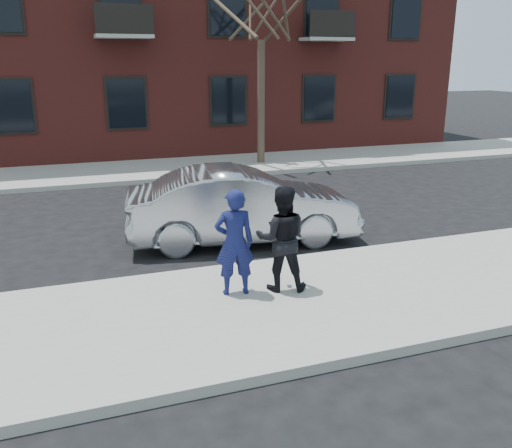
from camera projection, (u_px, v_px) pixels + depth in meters
name	position (u px, v px, depth m)	size (l,w,h in m)	color
ground	(232.00, 312.00, 8.26)	(100.00, 100.00, 0.00)	black
near_sidewalk	(237.00, 314.00, 8.01)	(50.00, 3.50, 0.15)	gray
near_curb	(206.00, 272.00, 9.64)	(50.00, 0.10, 0.15)	#999691
far_sidewalk	(134.00, 171.00, 18.38)	(50.00, 3.50, 0.15)	gray
far_curb	(142.00, 182.00, 16.76)	(50.00, 0.10, 0.15)	#999691
apartment_building	(151.00, 0.00, 23.34)	(24.30, 10.30, 12.30)	maroon
street_tree	(261.00, 2.00, 18.02)	(3.60, 3.60, 6.80)	#3A2D22
silver_sedan	(243.00, 206.00, 11.24)	(1.66, 4.75, 1.57)	#999BA3
man_hoodie	(234.00, 242.00, 8.33)	(0.66, 0.53, 1.69)	navy
man_peacoat	(281.00, 239.00, 8.50)	(0.99, 0.88, 1.69)	black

